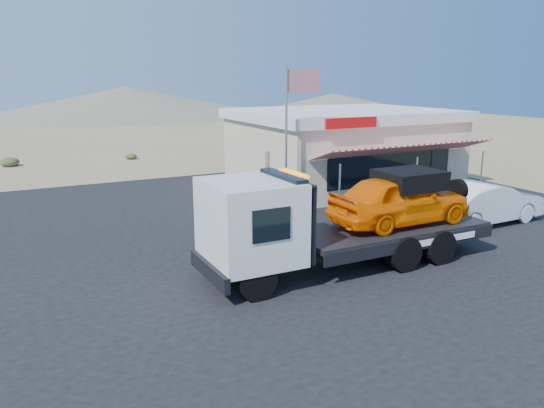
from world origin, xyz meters
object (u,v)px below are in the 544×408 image
object	(u,v)px
tow_truck	(344,214)
white_sedan	(485,203)
jerky_store	(342,147)
flagpole	(291,124)

from	to	relation	value
tow_truck	white_sedan	bearing A→B (deg)	10.80
tow_truck	jerky_store	bearing A→B (deg)	55.78
tow_truck	jerky_store	size ratio (longest dim) A/B	0.87
white_sedan	flagpole	distance (m)	8.15
tow_truck	flagpole	distance (m)	6.49
white_sedan	tow_truck	bearing A→B (deg)	99.64
white_sedan	jerky_store	bearing A→B (deg)	2.58
white_sedan	jerky_store	distance (m)	9.05
white_sedan	jerky_store	world-z (taller)	jerky_store
tow_truck	white_sedan	xyz separation A→B (m)	(7.67, 1.46, -0.80)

